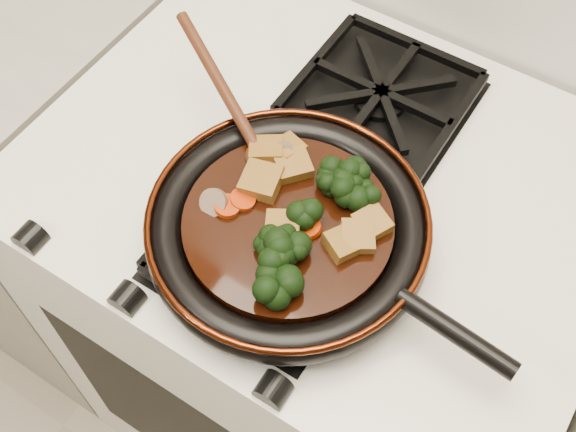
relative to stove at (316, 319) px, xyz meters
The scene contains 31 objects.
stove is the anchor object (origin of this frame).
burner_grate_front 0.48m from the stove, 90.00° to the right, with size 0.23×0.23×0.03m, color black, non-canonical shape.
burner_grate_back 0.48m from the stove, 90.00° to the left, with size 0.23×0.23×0.03m, color black, non-canonical shape.
skillet 0.51m from the stove, 81.04° to the right, with size 0.46×0.33×0.05m.
braising_sauce 0.51m from the stove, 82.05° to the right, with size 0.24×0.24×0.02m, color black.
tofu_cube_0 0.53m from the stove, 37.16° to the right, with size 0.04×0.04×0.02m, color brown.
tofu_cube_1 0.52m from the stove, 134.87° to the right, with size 0.04×0.04×0.02m, color brown.
tofu_cube_2 0.53m from the stove, 81.45° to the right, with size 0.04×0.04×0.02m, color brown.
tofu_cube_3 0.53m from the stove, 110.21° to the right, with size 0.04×0.04×0.02m, color brown.
tofu_cube_4 0.54m from the stove, 53.26° to the right, with size 0.04×0.04×0.02m, color brown.
tofu_cube_5 0.53m from the stove, 46.37° to the right, with size 0.04×0.04×0.02m, color brown.
tofu_cube_6 0.52m from the stove, 107.04° to the right, with size 0.04×0.04×0.02m, color brown.
tofu_cube_7 0.52m from the stove, 132.68° to the right, with size 0.04×0.03×0.02m, color brown.
broccoli_floret_0 0.52m from the stove, 34.36° to the right, with size 0.06×0.06×0.05m, color black, non-canonical shape.
broccoli_floret_1 0.53m from the stove, 46.67° to the right, with size 0.06×0.06×0.06m, color black, non-canonical shape.
broccoli_floret_2 0.53m from the stove, 51.18° to the right, with size 0.06×0.06×0.06m, color black, non-canonical shape.
broccoli_floret_3 0.52m from the stove, 54.07° to the right, with size 0.06×0.06×0.05m, color black, non-canonical shape.
broccoli_floret_4 0.54m from the stove, 72.44° to the right, with size 0.06×0.06×0.06m, color black, non-canonical shape.
broccoli_floret_5 0.55m from the stove, 76.69° to the right, with size 0.06×0.06×0.06m, color black, non-canonical shape.
broccoli_floret_6 0.56m from the stove, 74.97° to the right, with size 0.06×0.06×0.05m, color black, non-canonical shape.
broccoli_floret_7 0.53m from the stove, 30.36° to the right, with size 0.06×0.06×0.05m, color black, non-canonical shape.
broccoli_floret_8 0.55m from the stove, 76.58° to the right, with size 0.06×0.06×0.06m, color black, non-canonical shape.
broccoli_floret_9 0.54m from the stove, 79.68° to the right, with size 0.06×0.06×0.05m, color black, non-canonical shape.
carrot_coin_0 0.52m from the stove, 137.48° to the right, with size 0.03×0.03×0.01m, color #BC2F05.
carrot_coin_1 0.53m from the stove, 69.58° to the right, with size 0.03×0.03×0.01m, color #BC2F05.
carrot_coin_2 0.54m from the stove, 109.66° to the right, with size 0.03×0.03×0.01m, color #BC2F05.
carrot_coin_3 0.53m from the stove, 108.17° to the right, with size 0.03×0.03×0.01m, color #BC2F05.
mushroom_slice_0 0.56m from the stove, 75.16° to the right, with size 0.03×0.03×0.01m, color brown.
mushroom_slice_1 0.52m from the stove, 125.74° to the right, with size 0.04×0.04×0.01m, color brown.
mushroom_slice_2 0.54m from the stove, 114.09° to the right, with size 0.03×0.03×0.01m, color brown.
wooden_spoon 0.54m from the stove, 159.53° to the right, with size 0.14×0.09×0.22m.
Camera 1 is at (0.25, 1.20, 1.65)m, focal length 45.00 mm.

